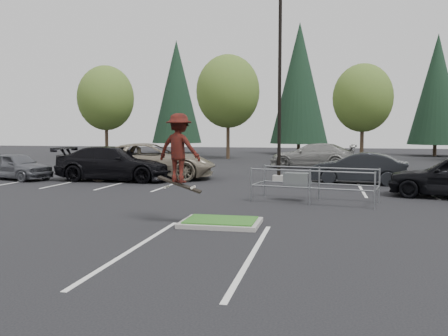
% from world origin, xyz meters
% --- Properties ---
extents(ground, '(120.00, 120.00, 0.00)m').
position_xyz_m(ground, '(0.00, 0.00, 0.00)').
color(ground, black).
rests_on(ground, ground).
extents(grass_median, '(2.20, 1.60, 0.16)m').
position_xyz_m(grass_median, '(0.00, 0.00, 0.08)').
color(grass_median, '#A4A099').
rests_on(grass_median, ground).
extents(stall_lines, '(22.62, 17.60, 0.01)m').
position_xyz_m(stall_lines, '(-1.35, 6.02, 0.00)').
color(stall_lines, silver).
rests_on(stall_lines, ground).
extents(light_pole, '(0.70, 0.60, 10.12)m').
position_xyz_m(light_pole, '(0.50, 12.00, 4.56)').
color(light_pole, '#A4A099').
rests_on(light_pole, ground).
extents(decid_a, '(5.44, 5.44, 8.91)m').
position_xyz_m(decid_a, '(-18.01, 30.03, 5.58)').
color(decid_a, '#38281C').
rests_on(decid_a, ground).
extents(decid_b, '(5.89, 5.89, 9.64)m').
position_xyz_m(decid_b, '(-6.01, 30.53, 6.04)').
color(decid_b, '#38281C').
rests_on(decid_b, ground).
extents(decid_c, '(5.12, 5.12, 8.38)m').
position_xyz_m(decid_c, '(5.99, 29.83, 5.25)').
color(decid_c, '#38281C').
rests_on(decid_c, ground).
extents(conif_a, '(5.72, 5.72, 13.00)m').
position_xyz_m(conif_a, '(-14.00, 40.00, 7.10)').
color(conif_a, '#38281C').
rests_on(conif_a, ground).
extents(conif_b, '(6.38, 6.38, 14.50)m').
position_xyz_m(conif_b, '(0.00, 40.50, 7.85)').
color(conif_b, '#38281C').
rests_on(conif_b, ground).
extents(conif_c, '(5.50, 5.50, 12.50)m').
position_xyz_m(conif_c, '(14.00, 39.50, 6.85)').
color(conif_c, '#38281C').
rests_on(conif_c, ground).
extents(cart_corral, '(4.73, 2.48, 1.28)m').
position_xyz_m(cart_corral, '(2.00, 4.99, 0.80)').
color(cart_corral, gray).
rests_on(cart_corral, ground).
extents(skateboarder, '(1.40, 0.99, 2.26)m').
position_xyz_m(skateboarder, '(-1.20, -0.02, 2.15)').
color(skateboarder, black).
rests_on(skateboarder, ground).
extents(car_l_tan, '(7.54, 4.50, 1.96)m').
position_xyz_m(car_l_tan, '(-6.50, 11.50, 0.98)').
color(car_l_tan, gray).
rests_on(car_l_tan, ground).
extents(car_l_black, '(6.28, 2.61, 1.82)m').
position_xyz_m(car_l_black, '(-8.00, 10.33, 0.91)').
color(car_l_black, black).
rests_on(car_l_black, ground).
extents(car_l_grey, '(4.61, 2.93, 1.46)m').
position_xyz_m(car_l_grey, '(-13.50, 9.78, 0.73)').
color(car_l_grey, '#575960').
rests_on(car_l_grey, ground).
extents(car_r_charc, '(4.89, 2.28, 1.55)m').
position_xyz_m(car_r_charc, '(4.50, 11.50, 0.78)').
color(car_r_charc, black).
rests_on(car_r_charc, ground).
extents(car_far_silver, '(6.23, 3.07, 1.74)m').
position_xyz_m(car_far_silver, '(2.05, 21.24, 0.87)').
color(car_far_silver, gray).
rests_on(car_far_silver, ground).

